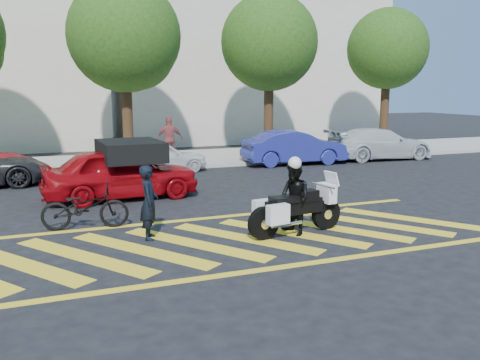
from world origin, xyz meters
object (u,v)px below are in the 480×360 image
object	(u,v)px
police_motorcycle	(295,209)
parked_mid_right	(161,157)
parked_right	(294,147)
red_convertible	(121,173)
officer_bike	(149,202)
officer_moto	(294,199)
bicycle	(85,207)
parked_far_right	(379,144)

from	to	relation	value
police_motorcycle	parked_mid_right	distance (m)	9.36
parked_mid_right	parked_right	world-z (taller)	parked_right
red_convertible	parked_right	world-z (taller)	red_convertible
parked_mid_right	police_motorcycle	bearing A→B (deg)	-179.97
police_motorcycle	parked_mid_right	bearing A→B (deg)	86.84
officer_bike	officer_moto	size ratio (longest dim) A/B	1.00
officer_bike	officer_moto	xyz separation A→B (m)	(2.99, -0.81, 0.00)
bicycle	parked_mid_right	xyz separation A→B (m)	(3.35, 7.20, 0.08)
parked_mid_right	parked_right	distance (m)	5.66
red_convertible	parked_far_right	world-z (taller)	red_convertible
parked_right	parked_far_right	bearing A→B (deg)	-85.96
bicycle	parked_right	bearing A→B (deg)	-42.99
red_convertible	parked_far_right	xyz separation A→B (m)	(12.05, 4.21, -0.05)
parked_mid_right	officer_bike	bearing A→B (deg)	160.59
bicycle	officer_moto	xyz separation A→B (m)	(4.19, -2.11, 0.29)
parked_far_right	red_convertible	bearing A→B (deg)	113.00
police_motorcycle	parked_right	xyz separation A→B (m)	(4.80, 9.32, 0.15)
parked_mid_right	parked_right	xyz separation A→B (m)	(5.66, 0.00, 0.13)
police_motorcycle	red_convertible	world-z (taller)	red_convertible
police_motorcycle	parked_far_right	size ratio (longest dim) A/B	0.49
bicycle	parked_right	distance (m)	11.53
police_motorcycle	red_convertible	size ratio (longest dim) A/B	0.54
officer_moto	parked_mid_right	distance (m)	9.35
police_motorcycle	officer_moto	size ratio (longest dim) A/B	1.50
red_convertible	parked_far_right	distance (m)	12.76
bicycle	parked_right	world-z (taller)	parked_right
bicycle	parked_mid_right	size ratio (longest dim) A/B	0.56
bicycle	officer_moto	distance (m)	4.70
officer_moto	parked_far_right	distance (m)	13.02
parked_right	red_convertible	bearing A→B (deg)	122.46
parked_mid_right	parked_far_right	distance (m)	9.94
red_convertible	parked_right	bearing A→B (deg)	-64.86
police_motorcycle	parked_far_right	bearing A→B (deg)	37.32
parked_far_right	officer_bike	bearing A→B (deg)	128.89
officer_bike	parked_far_right	world-z (taller)	officer_bike
officer_bike	red_convertible	bearing A→B (deg)	15.51
officer_bike	police_motorcycle	world-z (taller)	officer_bike
officer_moto	parked_mid_right	bearing A→B (deg)	176.75
red_convertible	parked_mid_right	size ratio (longest dim) A/B	1.28
police_motorcycle	officer_moto	world-z (taller)	officer_moto
officer_bike	parked_far_right	distance (m)	14.78
red_convertible	parked_mid_right	world-z (taller)	red_convertible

